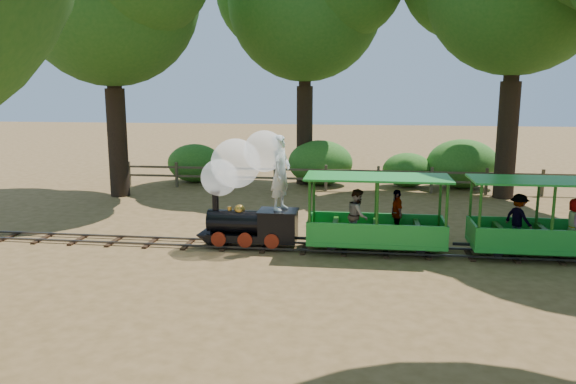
# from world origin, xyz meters

# --- Properties ---
(ground) EXTENTS (90.00, 90.00, 0.00)m
(ground) POSITION_xyz_m (0.00, 0.00, 0.00)
(ground) COLOR olive
(ground) RESTS_ON ground
(track) EXTENTS (22.00, 1.00, 0.10)m
(track) POSITION_xyz_m (0.00, 0.00, 0.07)
(track) COLOR #3F3D3A
(track) RESTS_ON ground
(locomotive) EXTENTS (2.62, 1.23, 3.01)m
(locomotive) POSITION_xyz_m (-2.48, 0.07, 1.71)
(locomotive) COLOR black
(locomotive) RESTS_ON ground
(carriage_front) EXTENTS (3.45, 1.41, 1.79)m
(carriage_front) POSITION_xyz_m (0.72, -0.03, 0.78)
(carriage_front) COLOR green
(carriage_front) RESTS_ON track
(carriage_rear) EXTENTS (3.45, 1.41, 1.79)m
(carriage_rear) POSITION_xyz_m (4.61, 0.01, 0.77)
(carriage_rear) COLOR green
(carriage_rear) RESTS_ON track
(fence) EXTENTS (18.10, 0.10, 1.00)m
(fence) POSITION_xyz_m (0.00, 8.00, 0.58)
(fence) COLOR brown
(fence) RESTS_ON ground
(shrub_west) EXTENTS (2.32, 1.78, 1.61)m
(shrub_west) POSITION_xyz_m (-6.63, 9.30, 0.80)
(shrub_west) COLOR #2D6B1E
(shrub_west) RESTS_ON ground
(shrub_mid_w) EXTENTS (2.64, 2.03, 1.83)m
(shrub_mid_w) POSITION_xyz_m (-1.33, 9.30, 0.91)
(shrub_mid_w) COLOR #2D6B1E
(shrub_mid_w) RESTS_ON ground
(shrub_mid_e) EXTENTS (1.98, 1.52, 1.37)m
(shrub_mid_e) POSITION_xyz_m (2.18, 9.30, 0.68)
(shrub_mid_e) COLOR #2D6B1E
(shrub_mid_e) RESTS_ON ground
(shrub_east) EXTENTS (2.81, 2.16, 1.94)m
(shrub_east) POSITION_xyz_m (4.31, 9.30, 0.97)
(shrub_east) COLOR #2D6B1E
(shrub_east) RESTS_ON ground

